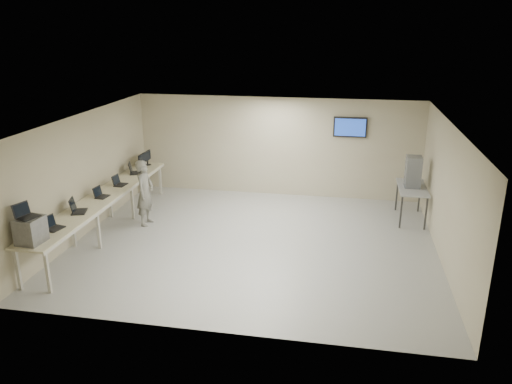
% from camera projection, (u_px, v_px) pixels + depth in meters
% --- Properties ---
extents(room, '(8.01, 7.01, 2.81)m').
position_uv_depth(room, '(256.00, 183.00, 10.89)').
color(room, '#BABAB0').
rests_on(room, ground).
extents(workbench, '(0.76, 6.00, 0.90)m').
position_uv_depth(workbench, '(104.00, 199.00, 11.64)').
color(workbench, beige).
rests_on(workbench, ground).
extents(equipment_box, '(0.44, 0.49, 0.49)m').
position_uv_depth(equipment_box, '(31.00, 230.00, 9.07)').
color(equipment_box, gray).
rests_on(equipment_box, workbench).
extents(laptop_on_box, '(0.39, 0.42, 0.28)m').
position_uv_depth(laptop_on_box, '(25.00, 214.00, 8.98)').
color(laptop_on_box, black).
rests_on(laptop_on_box, equipment_box).
extents(laptop_0, '(0.34, 0.39, 0.27)m').
position_uv_depth(laptop_0, '(52.00, 226.00, 9.73)').
color(laptop_0, black).
rests_on(laptop_0, workbench).
extents(laptop_1, '(0.42, 0.45, 0.30)m').
position_uv_depth(laptop_1, '(76.00, 209.00, 10.61)').
color(laptop_1, black).
rests_on(laptop_1, workbench).
extents(laptop_2, '(0.29, 0.34, 0.25)m').
position_uv_depth(laptop_2, '(100.00, 194.00, 11.53)').
color(laptop_2, black).
rests_on(laptop_2, workbench).
extents(laptop_3, '(0.30, 0.35, 0.26)m').
position_uv_depth(laptop_3, '(119.00, 183.00, 12.38)').
color(laptop_3, black).
rests_on(laptop_3, workbench).
extents(laptop_4, '(0.41, 0.43, 0.29)m').
position_uv_depth(laptop_4, '(133.00, 171.00, 13.36)').
color(laptop_4, black).
rests_on(laptop_4, workbench).
extents(monitor_near, '(0.19, 0.42, 0.41)m').
position_uv_depth(monitor_near, '(142.00, 160.00, 13.74)').
color(monitor_near, black).
rests_on(monitor_near, workbench).
extents(monitor_far, '(0.18, 0.41, 0.40)m').
position_uv_depth(monitor_far, '(147.00, 157.00, 14.09)').
color(monitor_far, black).
rests_on(monitor_far, workbench).
extents(soldier, '(0.41, 0.61, 1.63)m').
position_uv_depth(soldier, '(145.00, 193.00, 12.10)').
color(soldier, '#55574A').
rests_on(soldier, ground).
extents(side_table, '(0.68, 1.45, 0.87)m').
position_uv_depth(side_table, '(412.00, 190.00, 12.40)').
color(side_table, '#999A9B').
rests_on(side_table, ground).
extents(storage_bins, '(0.37, 0.41, 0.78)m').
position_uv_depth(storage_bins, '(413.00, 172.00, 12.25)').
color(storage_bins, gray).
rests_on(storage_bins, side_table).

